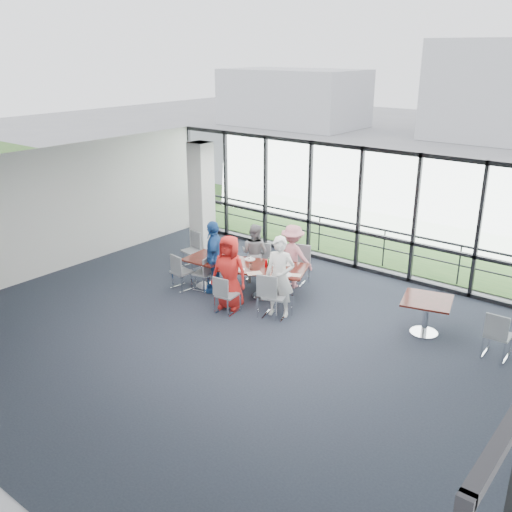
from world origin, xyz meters
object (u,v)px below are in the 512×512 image
Objects in this scene: side_table_left at (207,262)px; chair_main_fr at (295,265)px; side_table_right at (427,304)px; chair_main_nr at (275,296)px; chair_spare_la at (182,272)px; chair_main_nl at (227,295)px; diner_near_left at (229,272)px; chair_main_end at (203,273)px; chair_main_fl at (257,262)px; main_table at (264,272)px; chair_spare_r at (498,335)px; structural_column at (202,203)px; diner_near_right at (280,277)px; diner_far_right at (293,256)px; diner_end at (214,256)px; chair_spare_lb at (192,251)px; diner_far_left at (255,253)px.

chair_main_fr is at bearing 43.48° from side_table_left.
side_table_right is (5.11, 0.94, 0.00)m from side_table_left.
chair_main_fr is at bearing 93.80° from chair_main_nr.
chair_spare_la is at bearing -127.78° from side_table_left.
diner_near_left is at bearing 111.89° from chair_main_nl.
chair_main_nr is at bearing 72.98° from chair_main_end.
chair_main_fl is (-0.54, 1.68, -0.39)m from diner_near_left.
main_table is 2.40× the size of chair_spare_r.
chair_main_fl is at bearing -5.67° from structural_column.
chair_main_fr reaches higher than chair_main_fl.
chair_spare_la is (-2.65, -0.16, -0.05)m from chair_main_nr.
diner_near_left reaches higher than side_table_left.
chair_spare_r is (4.27, 1.20, -0.03)m from chair_main_nr.
diner_near_right reaches higher than main_table.
side_table_right is 3.52m from diner_far_right.
chair_spare_r is (7.92, -0.45, -1.15)m from structural_column.
chair_main_end is 0.52m from chair_spare_la.
side_table_right is 3.05m from diner_near_right.
main_table is 1.25m from diner_end.
diner_near_right is at bearing 175.87° from chair_spare_lb.
diner_near_right is 1.23m from chair_main_nl.
diner_end is at bearing 179.29° from main_table.
diner_near_left reaches higher than chair_main_nr.
main_table is at bearing 127.28° from diner_near_right.
chair_spare_la is at bearing -165.42° from side_table_right.
chair_main_nr reaches higher than side_table_right.
chair_main_fl is (2.03, -0.20, -1.16)m from structural_column.
chair_main_nl is (1.33, -0.80, -0.22)m from side_table_left.
diner_far_right is 1.88m from diner_end.
chair_main_fr is (0.91, 0.36, 0.03)m from chair_main_fl.
chair_main_nr is 1.16× the size of chair_main_end.
chair_main_fr reaches higher than chair_main_nl.
chair_spare_la is at bearing 44.94° from chair_main_fl.
diner_end is (0.30, -0.08, 0.23)m from side_table_left.
main_table is 2.62× the size of chair_main_nl.
chair_main_nl is 0.92× the size of chair_spare_r.
chair_main_fr is (0.23, 2.28, 0.05)m from chair_main_nl.
chair_spare_lb is (-2.76, -0.78, -0.01)m from chair_main_fr.
chair_main_fr is (0.37, 2.03, -0.37)m from diner_near_left.
structural_column is 4.03m from diner_near_right.
diner_near_right is 2.00× the size of chair_main_fl.
diner_near_right is 1.87m from chair_main_fr.
diner_near_left is 1.80m from chair_main_fl.
chair_main_nr is at bearing 133.01° from diner_far_left.
diner_near_left is 0.94× the size of diner_near_right.
diner_near_right reaches higher than chair_spare_r.
diner_near_right is (2.29, -0.19, 0.25)m from side_table_left.
chair_main_nr is 1.11× the size of chair_spare_la.
structural_column is 3.64× the size of chair_spare_la.
diner_near_right reaches higher than diner_far_right.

